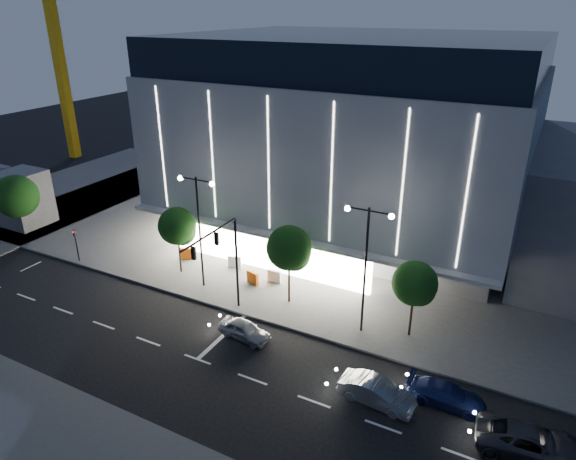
# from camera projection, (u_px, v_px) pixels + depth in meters

# --- Properties ---
(ground) EXTENTS (160.00, 160.00, 0.00)m
(ground) POSITION_uv_depth(u_px,v_px,m) (187.00, 338.00, 34.00)
(ground) COLOR black
(ground) RESTS_ON ground
(sidewalk_museum) EXTENTS (70.00, 40.00, 0.15)m
(sidewalk_museum) POSITION_uv_depth(u_px,v_px,m) (376.00, 225.00, 51.30)
(sidewalk_museum) COLOR #474747
(sidewalk_museum) RESTS_ON ground
(sidewalk_west) EXTENTS (16.00, 50.00, 0.15)m
(sidewalk_west) POSITION_uv_depth(u_px,v_px,m) (21.00, 211.00, 54.83)
(sidewalk_west) COLOR #474747
(sidewalk_west) RESTS_ON ground
(museum) EXTENTS (30.00, 25.80, 18.00)m
(museum) POSITION_uv_depth(u_px,v_px,m) (356.00, 135.00, 47.08)
(museum) COLOR #4C4C51
(museum) RESTS_ON ground
(traffic_mast) EXTENTS (0.33, 5.89, 7.07)m
(traffic_mast) POSITION_uv_depth(u_px,v_px,m) (224.00, 253.00, 34.26)
(traffic_mast) COLOR black
(traffic_mast) RESTS_ON ground
(street_lamp_west) EXTENTS (3.16, 0.36, 9.00)m
(street_lamp_west) POSITION_uv_depth(u_px,v_px,m) (199.00, 217.00, 37.74)
(street_lamp_west) COLOR black
(street_lamp_west) RESTS_ON ground
(street_lamp_east) EXTENTS (3.16, 0.36, 9.00)m
(street_lamp_east) POSITION_uv_depth(u_px,v_px,m) (366.00, 253.00, 32.21)
(street_lamp_east) COLOR black
(street_lamp_east) RESTS_ON ground
(ped_signal_far) EXTENTS (0.22, 0.24, 3.00)m
(ped_signal_far) POSITION_uv_depth(u_px,v_px,m) (76.00, 242.00, 43.26)
(ped_signal_far) COLOR black
(ped_signal_far) RESTS_ON ground
(tower_crane) EXTENTS (32.00, 2.00, 28.50)m
(tower_crane) POSITION_uv_depth(u_px,v_px,m) (55.00, 3.00, 65.84)
(tower_crane) COLOR gold
(tower_crane) RESTS_ON ground
(tree_left) EXTENTS (3.02, 3.02, 5.72)m
(tree_left) POSITION_uv_depth(u_px,v_px,m) (178.00, 228.00, 40.61)
(tree_left) COLOR black
(tree_left) RESTS_ON ground
(tree_mid) EXTENTS (3.25, 3.25, 6.15)m
(tree_mid) POSITION_uv_depth(u_px,v_px,m) (290.00, 250.00, 36.23)
(tree_mid) COLOR black
(tree_mid) RESTS_ON ground
(tree_right) EXTENTS (2.91, 2.91, 5.51)m
(tree_right) POSITION_uv_depth(u_px,v_px,m) (415.00, 286.00, 32.59)
(tree_right) COLOR black
(tree_right) RESTS_ON ground
(car_lead) EXTENTS (3.80, 1.84, 1.25)m
(car_lead) POSITION_uv_depth(u_px,v_px,m) (245.00, 330.00, 33.72)
(car_lead) COLOR #919498
(car_lead) RESTS_ON ground
(car_second) EXTENTS (4.35, 1.75, 1.41)m
(car_second) POSITION_uv_depth(u_px,v_px,m) (377.00, 392.00, 28.20)
(car_second) COLOR #96999D
(car_second) RESTS_ON ground
(car_third) EXTENTS (4.29, 1.80, 1.24)m
(car_third) POSITION_uv_depth(u_px,v_px,m) (446.00, 395.00, 28.14)
(car_third) COLOR navy
(car_third) RESTS_ON ground
(car_fourth) EXTENTS (5.47, 3.00, 1.45)m
(car_fourth) POSITION_uv_depth(u_px,v_px,m) (532.00, 442.00, 24.94)
(car_fourth) COLOR #34353A
(car_fourth) RESTS_ON ground
(barrier_a) EXTENTS (1.11, 0.67, 1.00)m
(barrier_a) POSITION_uv_depth(u_px,v_px,m) (187.00, 254.00, 44.04)
(barrier_a) COLOR #E3520C
(barrier_a) RESTS_ON sidewalk_museum
(barrier_b) EXTENTS (1.12, 0.60, 1.00)m
(barrier_b) POSITION_uv_depth(u_px,v_px,m) (235.00, 262.00, 42.65)
(barrier_b) COLOR white
(barrier_b) RESTS_ON sidewalk_museum
(barrier_c) EXTENTS (1.13, 0.55, 1.00)m
(barrier_c) POSITION_uv_depth(u_px,v_px,m) (253.00, 278.00, 40.15)
(barrier_c) COLOR #F45E0D
(barrier_c) RESTS_ON sidewalk_museum
(barrier_d) EXTENTS (1.12, 0.33, 1.00)m
(barrier_d) POSITION_uv_depth(u_px,v_px,m) (274.00, 276.00, 40.35)
(barrier_d) COLOR #BCBCBC
(barrier_d) RESTS_ON sidewalk_museum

